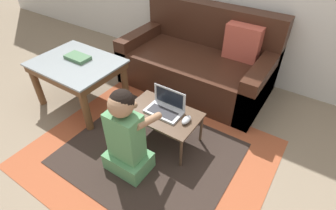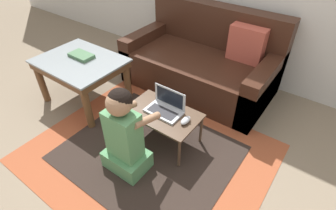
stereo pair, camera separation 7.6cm
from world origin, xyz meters
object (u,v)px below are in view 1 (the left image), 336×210
(coffee_table, at_px, (77,69))
(person_seated, at_px, (126,136))
(couch, at_px, (199,62))
(computer_mouse, at_px, (186,120))
(book_on_table, at_px, (78,57))
(laptop_desk, at_px, (163,116))
(laptop, at_px, (165,108))

(coffee_table, bearing_deg, person_seated, -22.70)
(couch, height_order, coffee_table, couch)
(computer_mouse, relative_size, book_on_table, 0.46)
(book_on_table, bearing_deg, couch, 47.64)
(couch, height_order, person_seated, couch)
(laptop_desk, distance_m, computer_mouse, 0.23)
(couch, distance_m, person_seated, 1.41)
(laptop, bearing_deg, couch, 101.18)
(computer_mouse, bearing_deg, couch, 112.52)
(computer_mouse, height_order, person_seated, person_seated)
(couch, xyz_separation_m, book_on_table, (-0.86, -0.95, 0.22))
(laptop_desk, height_order, person_seated, person_seated)
(couch, height_order, laptop, couch)
(coffee_table, relative_size, laptop_desk, 1.32)
(person_seated, bearing_deg, computer_mouse, 57.20)
(coffee_table, relative_size, book_on_table, 3.33)
(couch, distance_m, laptop, 0.99)
(laptop_desk, bearing_deg, couch, 100.50)
(coffee_table, bearing_deg, laptop, 1.64)
(laptop_desk, distance_m, book_on_table, 1.07)
(couch, bearing_deg, book_on_table, -132.36)
(couch, bearing_deg, computer_mouse, -67.48)
(computer_mouse, bearing_deg, coffee_table, -179.34)
(coffee_table, distance_m, book_on_table, 0.11)
(coffee_table, relative_size, person_seated, 1.09)
(laptop_desk, relative_size, computer_mouse, 5.50)
(laptop, bearing_deg, book_on_table, 178.82)
(couch, distance_m, computer_mouse, 1.07)
(computer_mouse, relative_size, person_seated, 0.15)
(laptop, distance_m, person_seated, 0.44)
(laptop_desk, distance_m, person_seated, 0.42)
(coffee_table, distance_m, laptop_desk, 1.03)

